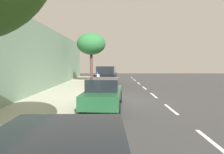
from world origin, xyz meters
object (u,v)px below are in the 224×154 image
at_px(bicycle_at_curb, 99,87).
at_px(street_tree_near_cyclist, 91,44).
at_px(parked_sedan_green_second, 103,93).
at_px(parked_suv_black_nearest, 106,76).
at_px(cyclist_with_backpack, 97,79).

relative_size(bicycle_at_curb, street_tree_near_cyclist, 0.25).
relative_size(parked_sedan_green_second, street_tree_near_cyclist, 0.81).
height_order(parked_suv_black_nearest, street_tree_near_cyclist, street_tree_near_cyclist).
bearing_deg(parked_suv_black_nearest, parked_sedan_green_second, 91.04).
relative_size(bicycle_at_curb, cyclist_with_backpack, 0.86).
relative_size(parked_suv_black_nearest, cyclist_with_backpack, 2.98).
distance_m(parked_suv_black_nearest, bicycle_at_curb, 3.91).
distance_m(parked_suv_black_nearest, street_tree_near_cyclist, 4.66).
height_order(cyclist_with_backpack, street_tree_near_cyclist, street_tree_near_cyclist).
xyz_separation_m(parked_suv_black_nearest, cyclist_with_backpack, (0.68, 3.39, -0.05)).
bearing_deg(cyclist_with_backpack, parked_sedan_green_second, 97.80).
relative_size(parked_suv_black_nearest, street_tree_near_cyclist, 0.87).
distance_m(bicycle_at_curb, cyclist_with_backpack, 0.76).
xyz_separation_m(parked_suv_black_nearest, parked_sedan_green_second, (-0.17, 9.63, -0.27)).
height_order(parked_suv_black_nearest, cyclist_with_backpack, parked_suv_black_nearest).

